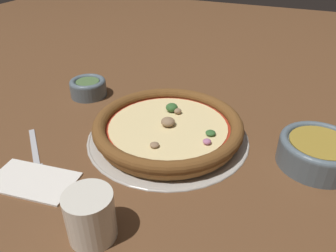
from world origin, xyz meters
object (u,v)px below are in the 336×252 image
at_px(pizza, 168,127).
at_px(fork, 35,154).
at_px(bowl_near, 318,151).
at_px(bowl_far, 88,87).
at_px(pizza_tray, 168,136).
at_px(napkin, 33,180).
at_px(drinking_cup, 93,217).

relative_size(pizza, fork, 2.27).
bearing_deg(pizza, fork, -143.19).
distance_m(bowl_near, fork, 0.59).
bearing_deg(fork, pizza, 80.11).
xyz_separation_m(bowl_near, bowl_far, (-0.61, 0.08, -0.01)).
bearing_deg(pizza, bowl_near, 5.00).
distance_m(pizza_tray, bowl_near, 0.32).
bearing_deg(pizza_tray, pizza, 63.25).
bearing_deg(pizza_tray, napkin, -126.32).
relative_size(drinking_cup, napkin, 0.48).
xyz_separation_m(bowl_near, napkin, (-0.49, -0.27, -0.03)).
xyz_separation_m(pizza_tray, fork, (-0.23, -0.17, -0.00)).
height_order(bowl_near, bowl_far, bowl_near).
bearing_deg(pizza, drinking_cup, -89.12).
relative_size(pizza, napkin, 1.96).
height_order(pizza, bowl_near, bowl_near).
relative_size(pizza, drinking_cup, 4.05).
height_order(drinking_cup, fork, drinking_cup).
xyz_separation_m(bowl_far, fork, (0.06, -0.28, -0.02)).
xyz_separation_m(pizza, napkin, (-0.18, -0.24, -0.02)).
xyz_separation_m(pizza_tray, pizza, (0.00, 0.00, 0.02)).
distance_m(drinking_cup, fork, 0.27).
bearing_deg(napkin, pizza, 53.68).
bearing_deg(pizza_tray, bowl_near, 5.03).
height_order(pizza_tray, fork, pizza_tray).
relative_size(bowl_far, fork, 0.68).
xyz_separation_m(pizza_tray, bowl_near, (0.32, 0.03, 0.03)).
xyz_separation_m(bowl_far, drinking_cup, (0.30, -0.41, 0.02)).
relative_size(pizza, bowl_far, 3.36).
height_order(bowl_far, napkin, bowl_far).
xyz_separation_m(drinking_cup, napkin, (-0.18, 0.06, -0.04)).
height_order(pizza_tray, bowl_near, bowl_near).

